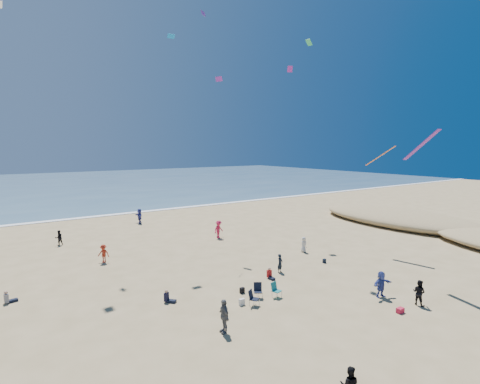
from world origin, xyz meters
TOP-DOWN VIEW (x-y plane):
  - ocean at (0.00, 95.00)m, footprint 220.00×100.00m
  - surf_line at (0.00, 45.00)m, footprint 220.00×1.20m
  - standing_flyers at (4.03, 16.81)m, footprint 33.02×42.09m
  - seated_group at (2.67, 5.56)m, footprint 19.59×26.81m
  - chair_cluster at (4.40, 8.84)m, footprint 2.78×1.63m
  - white_tote at (2.87, 9.05)m, footprint 0.35×0.20m
  - black_backpack at (3.99, 10.61)m, footprint 0.30×0.22m
  - cooler at (10.01, 2.75)m, footprint 0.45×0.30m
  - navy_bag at (13.57, 12.02)m, footprint 0.28×0.18m
  - kites_aloft at (8.68, 12.00)m, footprint 43.47×41.59m

SIDE VIEW (x-z plane):
  - ocean at x=0.00m, z-range 0.00..0.06m
  - surf_line at x=0.00m, z-range 0.00..0.08m
  - cooler at x=10.01m, z-range 0.00..0.30m
  - navy_bag at x=13.57m, z-range 0.00..0.34m
  - black_backpack at x=3.99m, z-range 0.00..0.38m
  - white_tote at x=2.87m, z-range 0.00..0.40m
  - seated_group at x=2.67m, z-range 0.00..0.84m
  - chair_cluster at x=4.40m, z-range 0.00..1.00m
  - standing_flyers at x=4.03m, z-range -0.09..1.82m
  - kites_aloft at x=8.68m, z-range 2.20..26.03m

